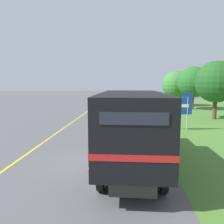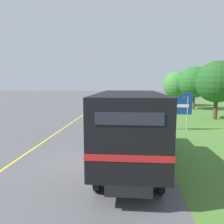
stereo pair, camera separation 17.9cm
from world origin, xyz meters
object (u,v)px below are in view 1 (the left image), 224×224
lead_car_white (103,105)px  roadside_tree_far (176,85)px  horse_trailer_truck (131,124)px  roadside_tree_mid (193,82)px  highway_sign (178,106)px  roadside_tree_near (216,82)px

lead_car_white → roadside_tree_far: size_ratio=0.66×
horse_trailer_truck → roadside_tree_mid: 24.78m
lead_car_white → horse_trailer_truck: bearing=-79.7°
highway_sign → roadside_tree_near: (5.22, 5.94, 1.99)m
lead_car_white → roadside_tree_far: roadside_tree_far is taller
lead_car_white → roadside_tree_mid: size_ratio=0.62×
highway_sign → roadside_tree_near: size_ratio=0.50×
lead_car_white → roadside_tree_mid: (12.86, 3.69, 3.02)m
roadside_tree_mid → lead_car_white: bearing=-164.0°
highway_sign → roadside_tree_near: roadside_tree_near is taller
lead_car_white → roadside_tree_near: bearing=-22.8°
highway_sign → roadside_tree_far: roadside_tree_far is taller
horse_trailer_truck → highway_sign: size_ratio=2.75×
horse_trailer_truck → roadside_tree_mid: (9.36, 22.85, 2.03)m
highway_sign → roadside_tree_mid: size_ratio=0.49×
highway_sign → roadside_tree_near: 8.16m
lead_car_white → roadside_tree_far: 14.68m
lead_car_white → highway_sign: highway_sign is taller
highway_sign → roadside_tree_mid: bearing=69.8°
lead_car_white → roadside_tree_near: roadside_tree_near is taller
horse_trailer_truck → lead_car_white: size_ratio=2.17×
horse_trailer_truck → highway_sign: horse_trailer_truck is taller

